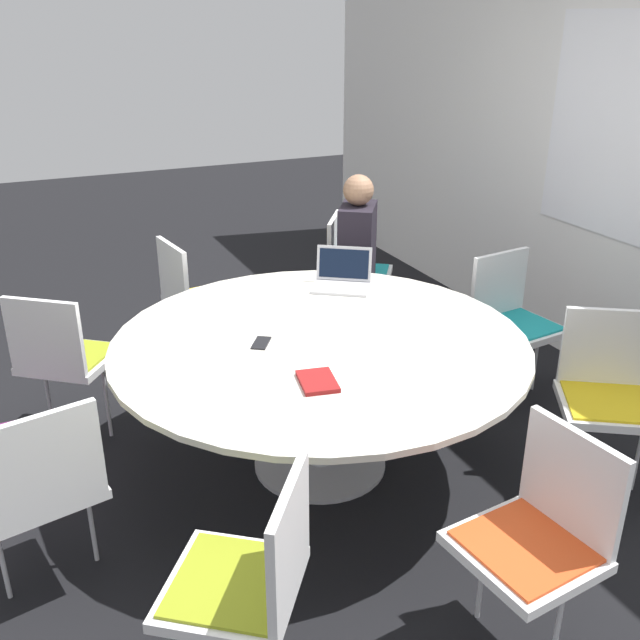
{
  "coord_description": "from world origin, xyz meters",
  "views": [
    {
      "loc": [
        2.85,
        -1.3,
        2.17
      ],
      "look_at": [
        0.0,
        0.0,
        0.82
      ],
      "focal_mm": 40.0,
      "sensor_mm": 36.0,
      "label": 1
    }
  ],
  "objects_px": {
    "chair_2": "(62,352)",
    "chair_0": "(351,265)",
    "chair_3": "(41,481)",
    "laptop": "(342,278)",
    "cell_phone": "(261,343)",
    "person_0": "(359,250)",
    "handbag": "(9,465)",
    "chair_4": "(251,573)",
    "chair_7": "(512,314)",
    "spiral_notebook": "(318,381)",
    "chair_5": "(541,528)",
    "chair_1": "(194,293)",
    "chair_6": "(607,386)"
  },
  "relations": [
    {
      "from": "chair_3",
      "to": "laptop",
      "type": "relative_size",
      "value": 2.14
    },
    {
      "from": "person_0",
      "to": "spiral_notebook",
      "type": "height_order",
      "value": "person_0"
    },
    {
      "from": "chair_6",
      "to": "handbag",
      "type": "height_order",
      "value": "chair_6"
    },
    {
      "from": "chair_5",
      "to": "spiral_notebook",
      "type": "relative_size",
      "value": 3.73
    },
    {
      "from": "chair_7",
      "to": "person_0",
      "type": "height_order",
      "value": "person_0"
    },
    {
      "from": "chair_0",
      "to": "chair_4",
      "type": "distance_m",
      "value": 3.06
    },
    {
      "from": "chair_4",
      "to": "handbag",
      "type": "relative_size",
      "value": 2.43
    },
    {
      "from": "cell_phone",
      "to": "chair_2",
      "type": "bearing_deg",
      "value": -130.29
    },
    {
      "from": "chair_0",
      "to": "chair_6",
      "type": "bearing_deg",
      "value": 42.71
    },
    {
      "from": "spiral_notebook",
      "to": "chair_2",
      "type": "bearing_deg",
      "value": -142.08
    },
    {
      "from": "chair_7",
      "to": "spiral_notebook",
      "type": "xyz_separation_m",
      "value": [
        0.64,
        -1.56,
        0.2
      ]
    },
    {
      "from": "chair_1",
      "to": "person_0",
      "type": "xyz_separation_m",
      "value": [
        0.18,
        1.1,
        0.19
      ]
    },
    {
      "from": "chair_1",
      "to": "chair_4",
      "type": "relative_size",
      "value": 1.0
    },
    {
      "from": "chair_4",
      "to": "chair_0",
      "type": "bearing_deg",
      "value": 3.63
    },
    {
      "from": "chair_2",
      "to": "chair_3",
      "type": "bearing_deg",
      "value": -62.35
    },
    {
      "from": "chair_3",
      "to": "spiral_notebook",
      "type": "xyz_separation_m",
      "value": [
        0.06,
        1.14,
        0.2
      ]
    },
    {
      "from": "chair_0",
      "to": "chair_3",
      "type": "distance_m",
      "value": 2.85
    },
    {
      "from": "chair_4",
      "to": "spiral_notebook",
      "type": "relative_size",
      "value": 3.73
    },
    {
      "from": "chair_1",
      "to": "chair_4",
      "type": "distance_m",
      "value": 2.55
    },
    {
      "from": "chair_4",
      "to": "handbag",
      "type": "height_order",
      "value": "chair_4"
    },
    {
      "from": "chair_3",
      "to": "chair_6",
      "type": "relative_size",
      "value": 1.0
    },
    {
      "from": "chair_2",
      "to": "chair_6",
      "type": "bearing_deg",
      "value": 5.42
    },
    {
      "from": "handbag",
      "to": "chair_5",
      "type": "bearing_deg",
      "value": 43.15
    },
    {
      "from": "chair_6",
      "to": "chair_7",
      "type": "bearing_deg",
      "value": -67.56
    },
    {
      "from": "chair_2",
      "to": "chair_0",
      "type": "bearing_deg",
      "value": 55.03
    },
    {
      "from": "person_0",
      "to": "handbag",
      "type": "height_order",
      "value": "person_0"
    },
    {
      "from": "chair_1",
      "to": "person_0",
      "type": "distance_m",
      "value": 1.13
    },
    {
      "from": "chair_2",
      "to": "chair_5",
      "type": "bearing_deg",
      "value": -20.19
    },
    {
      "from": "chair_6",
      "to": "chair_2",
      "type": "bearing_deg",
      "value": 0.19
    },
    {
      "from": "chair_3",
      "to": "cell_phone",
      "type": "height_order",
      "value": "chair_3"
    },
    {
      "from": "chair_5",
      "to": "handbag",
      "type": "distance_m",
      "value": 2.5
    },
    {
      "from": "chair_1",
      "to": "chair_2",
      "type": "relative_size",
      "value": 1.0
    },
    {
      "from": "chair_4",
      "to": "chair_2",
      "type": "bearing_deg",
      "value": 47.18
    },
    {
      "from": "cell_phone",
      "to": "chair_3",
      "type": "bearing_deg",
      "value": -68.39
    },
    {
      "from": "chair_1",
      "to": "handbag",
      "type": "bearing_deg",
      "value": -61.16
    },
    {
      "from": "chair_2",
      "to": "laptop",
      "type": "relative_size",
      "value": 2.14
    },
    {
      "from": "chair_6",
      "to": "spiral_notebook",
      "type": "bearing_deg",
      "value": 21.28
    },
    {
      "from": "person_0",
      "to": "chair_6",
      "type": "bearing_deg",
      "value": 45.78
    },
    {
      "from": "chair_1",
      "to": "chair_5",
      "type": "distance_m",
      "value": 2.76
    },
    {
      "from": "chair_7",
      "to": "cell_phone",
      "type": "relative_size",
      "value": 5.64
    },
    {
      "from": "chair_6",
      "to": "chair_1",
      "type": "bearing_deg",
      "value": -21.74
    },
    {
      "from": "chair_4",
      "to": "chair_5",
      "type": "distance_m",
      "value": 1.01
    },
    {
      "from": "chair_3",
      "to": "cell_phone",
      "type": "xyz_separation_m",
      "value": [
        -0.42,
        1.06,
        0.2
      ]
    },
    {
      "from": "chair_0",
      "to": "chair_3",
      "type": "xyz_separation_m",
      "value": [
        1.77,
        -2.23,
        0.0
      ]
    },
    {
      "from": "chair_2",
      "to": "laptop",
      "type": "height_order",
      "value": "laptop"
    },
    {
      "from": "chair_2",
      "to": "chair_4",
      "type": "xyz_separation_m",
      "value": [
        1.94,
        0.36,
        0.0
      ]
    },
    {
      "from": "laptop",
      "to": "chair_3",
      "type": "bearing_deg",
      "value": -116.73
    },
    {
      "from": "chair_0",
      "to": "person_0",
      "type": "xyz_separation_m",
      "value": [
        0.24,
        -0.07,
        0.19
      ]
    },
    {
      "from": "handbag",
      "to": "chair_3",
      "type": "bearing_deg",
      "value": 9.89
    },
    {
      "from": "chair_6",
      "to": "cell_phone",
      "type": "distance_m",
      "value": 1.67
    }
  ]
}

